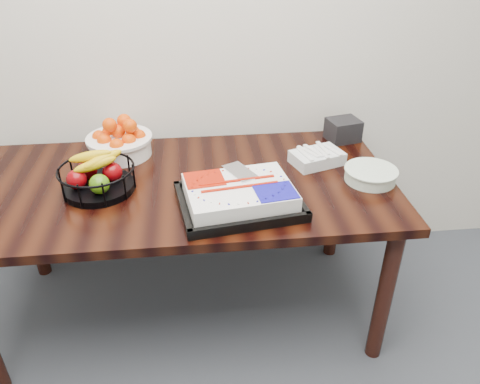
{
  "coord_description": "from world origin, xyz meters",
  "views": [
    {
      "loc": [
        0.06,
        0.25,
        1.76
      ],
      "look_at": [
        0.22,
        1.76,
        0.83
      ],
      "focal_mm": 35.0,
      "sensor_mm": 36.0,
      "label": 1
    }
  ],
  "objects": [
    {
      "name": "cake_tray",
      "position": [
        0.22,
        1.79,
        0.79
      ],
      "size": [
        0.51,
        0.43,
        0.1
      ],
      "color": "black",
      "rests_on": "table"
    },
    {
      "name": "table",
      "position": [
        0.0,
        2.0,
        0.66
      ],
      "size": [
        1.8,
        0.9,
        0.75
      ],
      "color": "black",
      "rests_on": "ground"
    },
    {
      "name": "fork_bag",
      "position": [
        0.61,
        2.1,
        0.78
      ],
      "size": [
        0.26,
        0.21,
        0.06
      ],
      "color": "silver",
      "rests_on": "table"
    },
    {
      "name": "plate_stack",
      "position": [
        0.8,
        1.92,
        0.78
      ],
      "size": [
        0.23,
        0.23,
        0.06
      ],
      "color": "white",
      "rests_on": "table"
    },
    {
      "name": "napkin_box",
      "position": [
        0.8,
        2.34,
        0.8
      ],
      "size": [
        0.18,
        0.16,
        0.11
      ],
      "primitive_type": "cube",
      "rotation": [
        0.0,
        0.0,
        0.22
      ],
      "color": "black",
      "rests_on": "table"
    },
    {
      "name": "tangerine_bowl",
      "position": [
        -0.29,
        2.28,
        0.83
      ],
      "size": [
        0.3,
        0.3,
        0.19
      ],
      "color": "white",
      "rests_on": "table"
    },
    {
      "name": "fruit_basket",
      "position": [
        -0.35,
        1.96,
        0.82
      ],
      "size": [
        0.31,
        0.31,
        0.16
      ],
      "color": "black",
      "rests_on": "table"
    }
  ]
}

